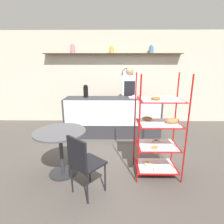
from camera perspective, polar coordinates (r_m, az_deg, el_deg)
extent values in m
plane|color=#4C4742|center=(3.44, -0.09, -15.02)|extent=(14.00, 14.00, 0.00)
cube|color=beige|center=(5.41, 0.27, 11.00)|extent=(10.00, 0.06, 2.70)
cube|color=#4C331E|center=(5.26, 0.27, 18.52)|extent=(3.97, 0.24, 0.02)
cylinder|color=#CC7F99|center=(5.40, -12.71, 19.33)|extent=(0.12, 0.12, 0.22)
sphere|color=#CC7F99|center=(5.41, -12.80, 20.69)|extent=(0.07, 0.07, 0.07)
cylinder|color=gold|center=(5.26, -0.08, 19.49)|extent=(0.13, 0.13, 0.16)
sphere|color=gold|center=(5.27, -0.08, 20.59)|extent=(0.07, 0.07, 0.07)
cylinder|color=#4C7FB2|center=(5.37, 12.70, 19.16)|extent=(0.12, 0.12, 0.18)
sphere|color=#4C7FB2|center=(5.38, 12.77, 20.33)|extent=(0.07, 0.07, 0.07)
cylinder|color=navy|center=(5.37, 5.05, 12.41)|extent=(0.33, 0.03, 0.33)
cylinder|color=white|center=(5.35, 5.06, 12.40)|extent=(0.28, 0.00, 0.28)
cube|color=#333338|center=(4.38, 0.13, -1.57)|extent=(2.33, 0.61, 0.95)
cube|color=silver|center=(4.03, 0.09, -0.48)|extent=(2.24, 0.01, 0.61)
cylinder|color=#B71414|center=(2.50, 8.79, -6.64)|extent=(0.02, 0.02, 1.62)
cylinder|color=#B71414|center=(2.68, 23.25, -6.25)|extent=(0.02, 0.02, 1.62)
cylinder|color=#B71414|center=(2.97, 7.46, -3.05)|extent=(0.02, 0.02, 1.62)
cylinder|color=#B71414|center=(3.12, 19.80, -2.95)|extent=(0.02, 0.02, 1.62)
cube|color=#B71414|center=(3.09, 14.04, -16.74)|extent=(0.64, 0.49, 0.01)
cube|color=silver|center=(3.08, 14.05, -16.55)|extent=(0.57, 0.43, 0.01)
torus|color=gold|center=(3.06, 11.41, -16.16)|extent=(0.12, 0.12, 0.04)
torus|color=silver|center=(2.95, 14.45, -17.73)|extent=(0.11, 0.11, 0.03)
torus|color=silver|center=(3.04, 11.59, -16.35)|extent=(0.11, 0.11, 0.04)
cube|color=#B71414|center=(2.92, 14.50, -10.53)|extent=(0.64, 0.49, 0.01)
cube|color=silver|center=(2.91, 14.52, -10.32)|extent=(0.57, 0.43, 0.01)
torus|color=silver|center=(3.00, 14.27, -9.05)|extent=(0.13, 0.13, 0.03)
torus|color=tan|center=(2.76, 13.75, -11.20)|extent=(0.10, 0.10, 0.03)
cube|color=#B71414|center=(2.78, 14.99, -3.64)|extent=(0.64, 0.49, 0.01)
cube|color=silver|center=(2.78, 15.01, -3.40)|extent=(0.57, 0.43, 0.01)
ellipsoid|color=#B27F47|center=(2.78, 19.13, -2.73)|extent=(0.22, 0.10, 0.08)
ellipsoid|color=olive|center=(2.82, 11.33, -2.09)|extent=(0.17, 0.11, 0.06)
cube|color=#B71414|center=(2.69, 15.52, 3.84)|extent=(0.64, 0.49, 0.01)
cube|color=silver|center=(2.69, 15.53, 4.09)|extent=(0.57, 0.43, 0.01)
torus|color=silver|center=(2.73, 18.08, 4.57)|extent=(0.11, 0.11, 0.04)
torus|color=brown|center=(2.57, 14.07, 4.29)|extent=(0.14, 0.14, 0.04)
torus|color=#EAB2C1|center=(2.68, 19.62, 4.21)|extent=(0.11, 0.11, 0.03)
torus|color=silver|center=(2.66, 19.79, 4.18)|extent=(0.13, 0.13, 0.03)
torus|color=silver|center=(2.63, 18.31, 4.19)|extent=(0.13, 0.13, 0.04)
cube|color=#282833|center=(4.85, 5.43, 0.06)|extent=(0.24, 0.19, 0.96)
cube|color=silver|center=(4.72, 5.65, 8.70)|extent=(0.40, 0.22, 0.50)
cube|color=black|center=(4.61, 5.74, 7.43)|extent=(0.28, 0.01, 0.42)
sphere|color=tan|center=(4.69, 5.76, 13.09)|extent=(0.21, 0.21, 0.21)
cylinder|color=#262628|center=(3.16, -15.68, -18.48)|extent=(0.44, 0.44, 0.02)
cylinder|color=#333338|center=(2.98, -16.17, -12.70)|extent=(0.06, 0.06, 0.70)
cylinder|color=#4C4C51|center=(2.83, -16.69, -6.21)|extent=(0.80, 0.80, 0.02)
cylinder|color=black|center=(2.59, -2.26, -20.52)|extent=(0.02, 0.02, 0.43)
cylinder|color=black|center=(2.79, -7.29, -17.82)|extent=(0.02, 0.02, 0.43)
cylinder|color=black|center=(2.42, -8.07, -23.67)|extent=(0.02, 0.02, 0.43)
cylinder|color=black|center=(2.63, -12.95, -20.39)|extent=(0.02, 0.02, 0.43)
cube|color=black|center=(2.47, -7.84, -16.19)|extent=(0.54, 0.54, 0.03)
cube|color=black|center=(2.28, -11.46, -13.16)|extent=(0.29, 0.26, 0.40)
cylinder|color=black|center=(4.40, -8.56, 6.52)|extent=(0.12, 0.12, 0.27)
ellipsoid|color=black|center=(4.38, -8.64, 8.49)|extent=(0.10, 0.10, 0.05)
cube|color=silver|center=(4.39, 8.30, 4.79)|extent=(0.42, 0.26, 0.01)
torus|color=#EAB2C1|center=(4.46, 7.61, 5.25)|extent=(0.10, 0.10, 0.03)
torus|color=tan|center=(4.35, 10.21, 4.96)|extent=(0.11, 0.11, 0.04)
torus|color=brown|center=(4.40, 9.15, 5.12)|extent=(0.12, 0.12, 0.04)
torus|color=#EAB2C1|center=(4.42, 7.41, 5.23)|extent=(0.13, 0.13, 0.04)
torus|color=brown|center=(4.43, 7.63, 5.20)|extent=(0.12, 0.12, 0.03)
torus|color=tan|center=(4.40, 10.14, 5.02)|extent=(0.11, 0.11, 0.03)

